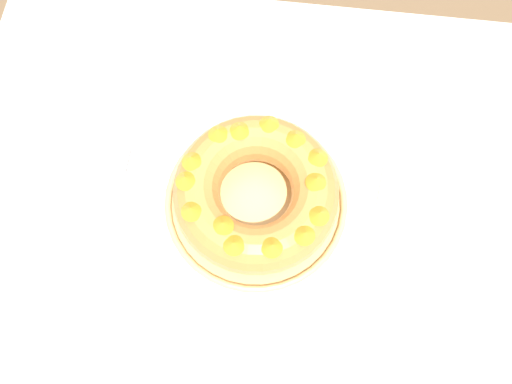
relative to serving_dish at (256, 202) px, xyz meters
name	(u,v)px	position (x,y,z in m)	size (l,w,h in m)	color
ground_plane	(253,278)	(-0.01, -0.01, -0.77)	(8.00, 8.00, 0.00)	brown
dining_table	(251,224)	(-0.01, -0.01, -0.12)	(1.13, 0.92, 0.75)	silver
serving_dish	(256,202)	(0.00, 0.00, 0.00)	(0.32, 0.32, 0.03)	tan
bundt_cake	(256,192)	(0.00, 0.00, 0.06)	(0.28, 0.28, 0.10)	#C67538
fork	(131,187)	(-0.23, 0.01, -0.01)	(0.02, 0.18, 0.01)	white
serving_knife	(114,200)	(-0.25, -0.02, -0.01)	(0.02, 0.20, 0.01)	white
cake_knife	(143,202)	(-0.20, -0.02, -0.01)	(0.02, 0.17, 0.01)	white
napkin	(425,197)	(0.30, 0.05, -0.01)	(0.17, 0.12, 0.00)	beige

